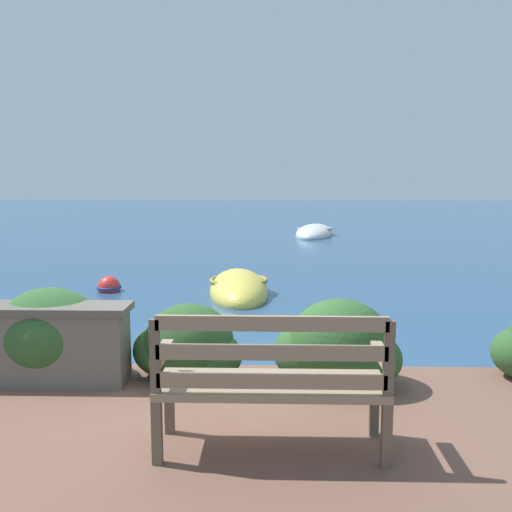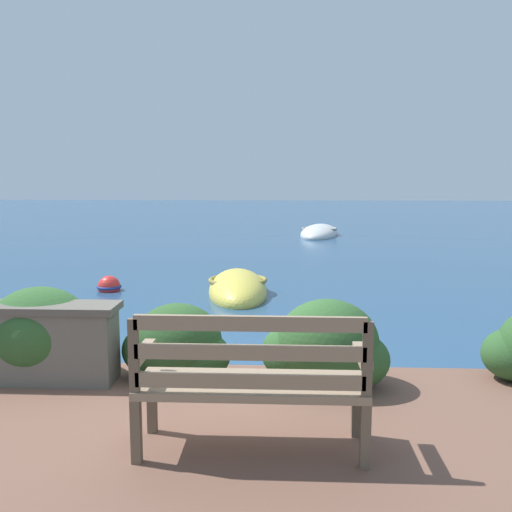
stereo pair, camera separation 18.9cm
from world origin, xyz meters
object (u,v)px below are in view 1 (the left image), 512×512
(rowboat_mid, at_px, (314,234))
(rowboat_nearest, at_px, (239,291))
(mooring_buoy, at_px, (109,287))
(park_bench, at_px, (271,379))

(rowboat_mid, bearing_deg, rowboat_nearest, -0.47)
(rowboat_nearest, relative_size, mooring_buoy, 5.65)
(park_bench, distance_m, rowboat_mid, 15.36)
(rowboat_nearest, distance_m, rowboat_mid, 9.59)
(rowboat_mid, height_order, mooring_buoy, rowboat_mid)
(mooring_buoy, bearing_deg, rowboat_mid, 65.76)
(rowboat_mid, xyz_separation_m, mooring_buoy, (-4.16, -9.23, 0.01))
(rowboat_nearest, height_order, mooring_buoy, rowboat_nearest)
(park_bench, xyz_separation_m, rowboat_nearest, (-0.55, 5.88, -0.65))
(park_bench, xyz_separation_m, rowboat_mid, (1.38, 15.28, -0.65))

